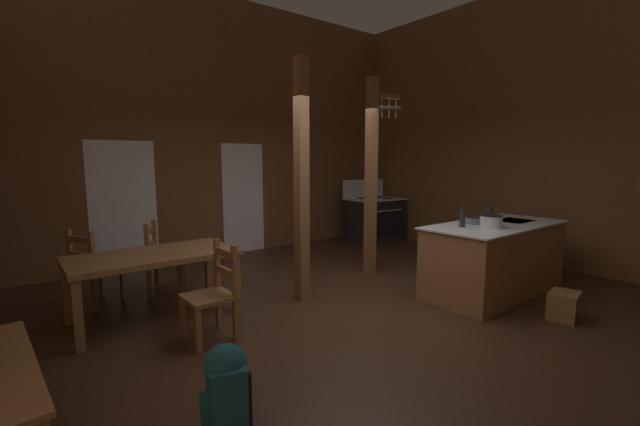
{
  "coord_description": "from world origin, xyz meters",
  "views": [
    {
      "loc": [
        -3.15,
        -3.34,
        1.75
      ],
      "look_at": [
        0.01,
        0.71,
        1.07
      ],
      "focal_mm": 22.63,
      "sensor_mm": 36.0,
      "label": 1
    }
  ],
  "objects_px": {
    "ladderback_chair_by_post": "(93,269)",
    "bottle_short_on_counter": "(462,218)",
    "bottle_tall_on_counter": "(490,215)",
    "step_stool": "(564,303)",
    "stockpot_on_counter": "(491,221)",
    "kitchen_island": "(494,258)",
    "backpack": "(226,387)",
    "bench_along_left_wall": "(4,384)",
    "mixing_bowl_on_counter": "(473,221)",
    "ladderback_chair_at_table_end": "(163,259)",
    "dining_table": "(153,261)",
    "stove_range": "(374,219)",
    "ladderback_chair_near_window": "(214,294)"
  },
  "relations": [
    {
      "from": "stove_range",
      "to": "stockpot_on_counter",
      "type": "relative_size",
      "value": 3.87
    },
    {
      "from": "stockpot_on_counter",
      "to": "mixing_bowl_on_counter",
      "type": "xyz_separation_m",
      "value": [
        0.12,
        0.31,
        -0.04
      ]
    },
    {
      "from": "bottle_short_on_counter",
      "to": "stove_range",
      "type": "bearing_deg",
      "value": 61.28
    },
    {
      "from": "kitchen_island",
      "to": "bottle_short_on_counter",
      "type": "xyz_separation_m",
      "value": [
        -0.59,
        0.13,
        0.58
      ]
    },
    {
      "from": "stove_range",
      "to": "bottle_short_on_counter",
      "type": "relative_size",
      "value": 4.46
    },
    {
      "from": "step_stool",
      "to": "bottle_tall_on_counter",
      "type": "distance_m",
      "value": 1.34
    },
    {
      "from": "bench_along_left_wall",
      "to": "mixing_bowl_on_counter",
      "type": "xyz_separation_m",
      "value": [
        4.91,
        -0.31,
        0.65
      ]
    },
    {
      "from": "ladderback_chair_by_post",
      "to": "bottle_short_on_counter",
      "type": "distance_m",
      "value": 4.53
    },
    {
      "from": "ladderback_chair_by_post",
      "to": "bench_along_left_wall",
      "type": "bearing_deg",
      "value": -111.52
    },
    {
      "from": "ladderback_chair_near_window",
      "to": "ladderback_chair_by_post",
      "type": "bearing_deg",
      "value": 114.29
    },
    {
      "from": "ladderback_chair_by_post",
      "to": "bench_along_left_wall",
      "type": "xyz_separation_m",
      "value": [
        -0.86,
        -2.17,
        -0.14
      ]
    },
    {
      "from": "ladderback_chair_by_post",
      "to": "ladderback_chair_at_table_end",
      "type": "distance_m",
      "value": 0.81
    },
    {
      "from": "kitchen_island",
      "to": "backpack",
      "type": "bearing_deg",
      "value": -174.06
    },
    {
      "from": "kitchen_island",
      "to": "stockpot_on_counter",
      "type": "xyz_separation_m",
      "value": [
        -0.35,
        -0.12,
        0.54
      ]
    },
    {
      "from": "ladderback_chair_near_window",
      "to": "bottle_tall_on_counter",
      "type": "xyz_separation_m",
      "value": [
        3.42,
        -0.91,
        0.59
      ]
    },
    {
      "from": "kitchen_island",
      "to": "bench_along_left_wall",
      "type": "height_order",
      "value": "kitchen_island"
    },
    {
      "from": "dining_table",
      "to": "ladderback_chair_by_post",
      "type": "distance_m",
      "value": 0.98
    },
    {
      "from": "stockpot_on_counter",
      "to": "bottle_short_on_counter",
      "type": "xyz_separation_m",
      "value": [
        -0.24,
        0.25,
        0.04
      ]
    },
    {
      "from": "stockpot_on_counter",
      "to": "bottle_tall_on_counter",
      "type": "relative_size",
      "value": 1.17
    },
    {
      "from": "bench_along_left_wall",
      "to": "dining_table",
      "type": "bearing_deg",
      "value": 45.07
    },
    {
      "from": "ladderback_chair_by_post",
      "to": "stockpot_on_counter",
      "type": "distance_m",
      "value": 4.86
    },
    {
      "from": "ladderback_chair_near_window",
      "to": "mixing_bowl_on_counter",
      "type": "xyz_separation_m",
      "value": [
        3.28,
        -0.76,
        0.51
      ]
    },
    {
      "from": "ladderback_chair_by_post",
      "to": "bench_along_left_wall",
      "type": "relative_size",
      "value": 0.59
    },
    {
      "from": "stockpot_on_counter",
      "to": "ladderback_chair_near_window",
      "type": "bearing_deg",
      "value": 161.2
    },
    {
      "from": "ladderback_chair_at_table_end",
      "to": "bottle_tall_on_counter",
      "type": "relative_size",
      "value": 3.25
    },
    {
      "from": "kitchen_island",
      "to": "backpack",
      "type": "distance_m",
      "value": 4.04
    },
    {
      "from": "ladderback_chair_by_post",
      "to": "stove_range",
      "type": "bearing_deg",
      "value": 7.65
    },
    {
      "from": "step_stool",
      "to": "dining_table",
      "type": "distance_m",
      "value": 4.56
    },
    {
      "from": "dining_table",
      "to": "ladderback_chair_near_window",
      "type": "relative_size",
      "value": 1.8
    },
    {
      "from": "stove_range",
      "to": "ladderback_chair_near_window",
      "type": "height_order",
      "value": "stove_range"
    },
    {
      "from": "step_stool",
      "to": "bottle_tall_on_counter",
      "type": "relative_size",
      "value": 1.39
    },
    {
      "from": "step_stool",
      "to": "stockpot_on_counter",
      "type": "height_order",
      "value": "stockpot_on_counter"
    },
    {
      "from": "stockpot_on_counter",
      "to": "mixing_bowl_on_counter",
      "type": "height_order",
      "value": "stockpot_on_counter"
    },
    {
      "from": "ladderback_chair_near_window",
      "to": "ladderback_chair_at_table_end",
      "type": "distance_m",
      "value": 1.72
    },
    {
      "from": "stove_range",
      "to": "mixing_bowl_on_counter",
      "type": "height_order",
      "value": "stove_range"
    },
    {
      "from": "stove_range",
      "to": "stockpot_on_counter",
      "type": "bearing_deg",
      "value": -113.87
    },
    {
      "from": "bench_along_left_wall",
      "to": "kitchen_island",
      "type": "bearing_deg",
      "value": -5.65
    },
    {
      "from": "kitchen_island",
      "to": "ladderback_chair_by_post",
      "type": "bearing_deg",
      "value": 148.0
    },
    {
      "from": "dining_table",
      "to": "backpack",
      "type": "height_order",
      "value": "dining_table"
    },
    {
      "from": "backpack",
      "to": "dining_table",
      "type": "bearing_deg",
      "value": 84.86
    },
    {
      "from": "step_stool",
      "to": "mixing_bowl_on_counter",
      "type": "relative_size",
      "value": 1.8
    },
    {
      "from": "bottle_tall_on_counter",
      "to": "bottle_short_on_counter",
      "type": "xyz_separation_m",
      "value": [
        -0.5,
        0.08,
        0.0
      ]
    },
    {
      "from": "dining_table",
      "to": "ladderback_chair_near_window",
      "type": "bearing_deg",
      "value": -70.56
    },
    {
      "from": "kitchen_island",
      "to": "ladderback_chair_at_table_end",
      "type": "height_order",
      "value": "ladderback_chair_at_table_end"
    },
    {
      "from": "step_stool",
      "to": "ladderback_chair_at_table_end",
      "type": "xyz_separation_m",
      "value": [
        -3.22,
        3.65,
        0.27
      ]
    },
    {
      "from": "kitchen_island",
      "to": "backpack",
      "type": "height_order",
      "value": "kitchen_island"
    },
    {
      "from": "dining_table",
      "to": "bottle_short_on_counter",
      "type": "relative_size",
      "value": 5.76
    },
    {
      "from": "bottle_short_on_counter",
      "to": "ladderback_chair_by_post",
      "type": "bearing_deg",
      "value": 145.4
    },
    {
      "from": "dining_table",
      "to": "stockpot_on_counter",
      "type": "distance_m",
      "value": 4.0
    },
    {
      "from": "dining_table",
      "to": "bottle_short_on_counter",
      "type": "xyz_separation_m",
      "value": [
        3.23,
        -1.71,
        0.39
      ]
    }
  ]
}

